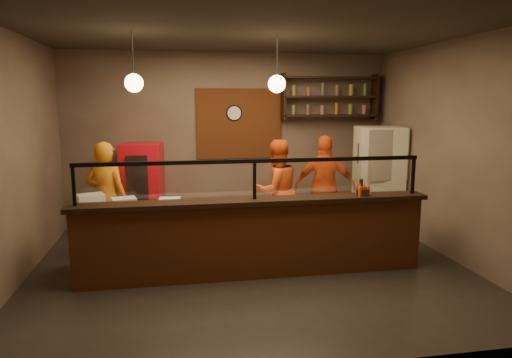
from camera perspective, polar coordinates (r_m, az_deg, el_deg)
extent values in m
plane|color=black|center=(6.53, -0.65, -11.10)|extent=(6.00, 6.00, 0.00)
plane|color=#352F29|center=(6.16, -0.71, 17.93)|extent=(6.00, 6.00, 0.00)
plane|color=#6E5F50|center=(8.61, -3.42, 4.91)|extent=(6.00, 0.00, 6.00)
plane|color=#6E5F50|center=(6.38, -28.32, 2.08)|extent=(0.00, 5.00, 5.00)
plane|color=#6E5F50|center=(7.26, 23.41, 3.23)|extent=(0.00, 5.00, 5.00)
plane|color=#6E5F50|center=(3.73, 5.65, -1.46)|extent=(6.00, 0.00, 6.00)
cube|color=brown|center=(8.58, -2.08, 6.91)|extent=(1.60, 0.04, 1.30)
cube|color=brown|center=(6.08, -0.19, -7.68)|extent=(4.60, 0.25, 1.00)
cube|color=black|center=(5.95, -0.19, -2.81)|extent=(4.70, 0.37, 0.06)
cube|color=gray|center=(6.58, -0.94, -7.02)|extent=(4.60, 0.75, 0.85)
cube|color=silver|center=(6.46, -0.96, -3.20)|extent=(4.60, 0.75, 0.05)
cube|color=white|center=(5.89, -0.19, -0.15)|extent=(4.40, 0.02, 0.50)
cube|color=black|center=(5.86, -0.19, 2.26)|extent=(4.50, 0.05, 0.05)
cube|color=black|center=(5.93, -21.82, -0.78)|extent=(0.04, 0.04, 0.50)
cube|color=black|center=(5.89, -0.19, -0.15)|extent=(0.04, 0.04, 0.50)
cube|color=black|center=(6.64, 19.03, 0.44)|extent=(0.04, 0.04, 0.50)
cube|color=black|center=(8.83, 9.14, 7.85)|extent=(1.80, 0.28, 0.04)
cube|color=black|center=(8.83, 9.20, 10.12)|extent=(1.80, 0.28, 0.04)
cube|color=black|center=(8.84, 9.26, 12.39)|extent=(1.80, 0.28, 0.04)
cube|color=black|center=(8.58, 3.42, 10.24)|extent=(0.04, 0.28, 0.85)
cube|color=black|center=(9.16, 14.60, 9.91)|extent=(0.04, 0.28, 0.85)
cylinder|color=black|center=(8.55, -2.75, 8.24)|extent=(0.30, 0.04, 0.30)
cylinder|color=black|center=(6.27, -15.15, 14.71)|extent=(0.01, 0.01, 0.60)
sphere|color=#EAC281|center=(6.24, -15.01, 11.51)|extent=(0.24, 0.24, 0.24)
cylinder|color=black|center=(6.40, 2.65, 14.91)|extent=(0.01, 0.01, 0.60)
sphere|color=#EAC281|center=(6.38, 2.63, 11.78)|extent=(0.24, 0.24, 0.24)
imported|color=orange|center=(7.29, -18.20, -2.29)|extent=(0.72, 0.56, 1.73)
imported|color=#DE4A14|center=(7.56, 2.56, -1.49)|extent=(0.98, 0.87, 1.70)
imported|color=#DC4814|center=(7.88, 8.63, -0.96)|extent=(1.10, 0.69, 1.75)
cube|color=beige|center=(8.52, 15.02, 0.04)|extent=(0.88, 0.84, 1.87)
cube|color=red|center=(8.33, -13.96, -1.12)|extent=(0.75, 0.70, 1.59)
cylinder|color=white|center=(6.64, 2.74, -2.59)|extent=(0.63, 0.63, 0.01)
cube|color=silver|center=(6.31, -16.16, -2.96)|extent=(0.36, 0.31, 0.15)
cube|color=silver|center=(6.59, -19.96, -2.55)|extent=(0.42, 0.38, 0.17)
cube|color=white|center=(6.22, -10.75, -3.00)|extent=(0.30, 0.25, 0.14)
cylinder|color=yellow|center=(6.32, -12.19, -3.17)|extent=(0.39, 0.13, 0.07)
cube|color=black|center=(6.31, 13.18, -1.62)|extent=(0.20, 0.17, 0.09)
cylinder|color=black|center=(6.32, 13.00, -1.00)|extent=(0.06, 0.06, 0.22)
cylinder|color=silver|center=(6.43, 13.32, -1.79)|extent=(0.19, 0.19, 0.01)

